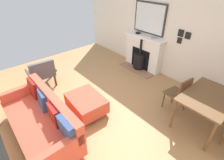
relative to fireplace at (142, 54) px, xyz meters
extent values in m
cube|color=#A87A4C|center=(2.53, 0.26, -0.47)|extent=(5.52, 6.00, 0.01)
cube|color=silver|center=(-0.23, 0.26, 0.97)|extent=(0.12, 6.00, 2.86)
cube|color=#93664C|center=(0.25, 0.00, -0.45)|extent=(0.32, 1.18, 0.03)
cube|color=white|center=(-0.04, 0.00, 0.03)|extent=(0.26, 1.24, 0.98)
cube|color=black|center=(0.07, 0.00, -0.12)|extent=(0.06, 0.66, 0.63)
cylinder|color=black|center=(0.11, 0.00, -0.20)|extent=(0.36, 0.36, 0.47)
cylinder|color=black|center=(0.11, 0.00, 0.05)|extent=(0.38, 0.38, 0.02)
cylinder|color=black|center=(0.11, 0.00, 0.29)|extent=(0.07, 0.07, 0.46)
cube|color=white|center=(-0.01, 0.00, 0.54)|extent=(0.31, 1.32, 0.05)
cube|color=#2D2823|center=(-0.14, 0.00, 1.05)|extent=(0.04, 1.04, 0.85)
cube|color=silver|center=(-0.12, 0.00, 1.05)|extent=(0.01, 0.96, 0.77)
cylinder|color=black|center=(-0.05, -0.29, 0.59)|extent=(0.14, 0.14, 0.04)
torus|color=black|center=(-0.05, -0.29, 0.60)|extent=(0.14, 0.14, 0.01)
cylinder|color=#9E9384|center=(-0.05, 0.28, 0.59)|extent=(0.12, 0.12, 0.04)
torus|color=#9E9384|center=(-0.05, 0.28, 0.60)|extent=(0.12, 0.12, 0.01)
cylinder|color=#B2B2B7|center=(3.78, -0.28, -0.41)|extent=(0.04, 0.04, 0.10)
cylinder|color=#B2B2B7|center=(3.15, -0.28, -0.41)|extent=(0.04, 0.04, 0.10)
cylinder|color=#B2B2B7|center=(3.15, 1.35, -0.41)|extent=(0.04, 0.04, 0.10)
cube|color=#D14C38|center=(3.47, 0.54, -0.21)|extent=(0.79, 1.92, 0.31)
cube|color=#D14C38|center=(3.13, 0.54, 0.13)|extent=(0.14, 1.92, 0.38)
cube|color=#D14C38|center=(3.47, -0.36, 0.05)|extent=(0.75, 0.12, 0.21)
cube|color=#D14C38|center=(3.47, 1.44, 0.05)|extent=(0.75, 0.12, 0.21)
cube|color=maroon|center=(3.23, -0.20, 0.11)|extent=(0.15, 0.38, 0.39)
cube|color=#334775|center=(3.23, 0.29, 0.10)|extent=(0.19, 0.37, 0.37)
cube|color=maroon|center=(3.23, 0.80, 0.10)|extent=(0.14, 0.37, 0.36)
cube|color=#334775|center=(3.23, 1.25, 0.12)|extent=(0.14, 0.40, 0.40)
cylinder|color=#B2B2B7|center=(2.70, 0.20, -0.42)|extent=(0.03, 0.03, 0.09)
cylinder|color=#B2B2B7|center=(2.73, 0.87, -0.42)|extent=(0.03, 0.03, 0.09)
cylinder|color=#B2B2B7|center=(2.18, 0.23, -0.42)|extent=(0.03, 0.03, 0.09)
cylinder|color=#B2B2B7|center=(2.22, 0.90, -0.42)|extent=(0.03, 0.03, 0.09)
cube|color=#D14C38|center=(2.46, 0.55, -0.22)|extent=(0.69, 0.87, 0.30)
cube|color=#4C3321|center=(2.49, -1.32, -0.30)|extent=(0.05, 0.05, 0.34)
cube|color=#4C3321|center=(2.99, -1.36, -0.30)|extent=(0.05, 0.05, 0.34)
cube|color=#4C3321|center=(2.53, -0.84, -0.30)|extent=(0.05, 0.05, 0.34)
cube|color=#4C3321|center=(3.04, -0.89, -0.30)|extent=(0.05, 0.05, 0.34)
cube|color=#4C4C56|center=(2.76, -1.10, -0.11)|extent=(0.65, 0.61, 0.08)
cube|color=#4C4C56|center=(2.78, -0.85, 0.13)|extent=(0.61, 0.15, 0.39)
cube|color=#4C3321|center=(2.44, -1.08, -0.02)|extent=(0.09, 0.53, 0.04)
cube|color=#4C3321|center=(3.08, -1.13, -0.02)|extent=(0.09, 0.53, 0.04)
cylinder|color=brown|center=(0.44, 2.02, -0.12)|extent=(0.05, 0.05, 0.70)
cylinder|color=brown|center=(1.46, 2.02, -0.12)|extent=(0.05, 0.05, 0.70)
cylinder|color=brown|center=(1.46, 2.71, -0.12)|extent=(0.05, 0.05, 0.70)
cube|color=brown|center=(0.95, 2.36, 0.25)|extent=(1.12, 0.79, 0.03)
cylinder|color=brown|center=(0.77, 1.61, -0.25)|extent=(0.04, 0.04, 0.42)
cylinder|color=brown|center=(1.09, 1.57, -0.25)|extent=(0.04, 0.04, 0.42)
cylinder|color=brown|center=(0.81, 1.93, -0.25)|extent=(0.04, 0.04, 0.42)
cylinder|color=brown|center=(1.13, 1.88, -0.25)|extent=(0.04, 0.04, 0.42)
cube|color=brown|center=(0.95, 1.75, -0.03)|extent=(0.45, 0.45, 0.02)
cube|color=brown|center=(0.97, 1.91, 0.19)|extent=(0.36, 0.09, 0.41)
cylinder|color=brown|center=(1.13, 2.84, -0.24)|extent=(0.04, 0.04, 0.46)
cube|color=black|center=(-0.15, 1.00, 0.87)|extent=(0.02, 0.15, 0.17)
cube|color=black|center=(-0.15, 1.19, 0.85)|extent=(0.02, 0.13, 0.16)
cube|color=black|center=(-0.15, 1.01, 0.68)|extent=(0.02, 0.12, 0.15)
camera|label=1|loc=(3.85, 3.00, 2.16)|focal=26.91mm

